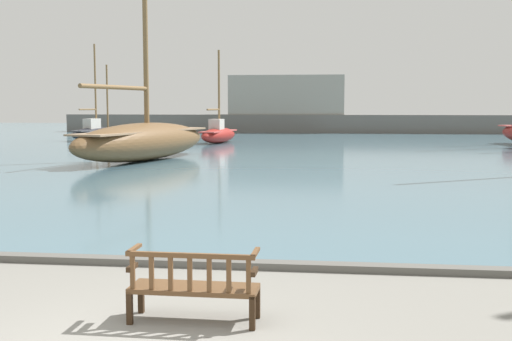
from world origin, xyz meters
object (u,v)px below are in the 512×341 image
park_bench (194,285)px  sailboat_far_port (218,134)px  sailboat_outer_port (95,132)px  sailboat_mid_port (144,139)px

park_bench → sailboat_far_port: (-6.27, 36.31, 0.24)m
sailboat_far_port → sailboat_outer_port: 9.92m
sailboat_mid_port → sailboat_far_port: (0.97, 14.38, -0.36)m
park_bench → sailboat_far_port: bearing=99.8°
sailboat_mid_port → sailboat_far_port: bearing=86.1°
sailboat_outer_port → park_bench: bearing=-67.4°
park_bench → sailboat_outer_port: sailboat_outer_port is taller
park_bench → sailboat_far_port: sailboat_far_port is taller
sailboat_outer_port → sailboat_mid_port: bearing=-62.1°
park_bench → sailboat_outer_port: size_ratio=0.23×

